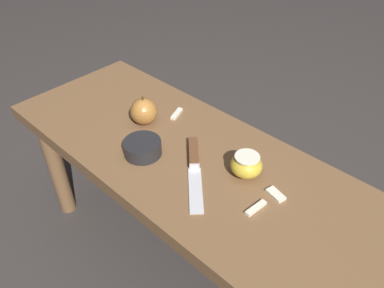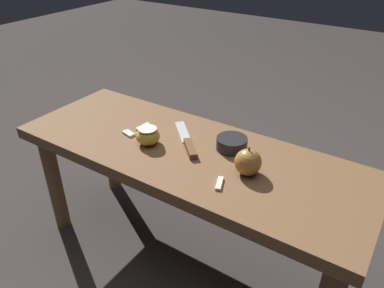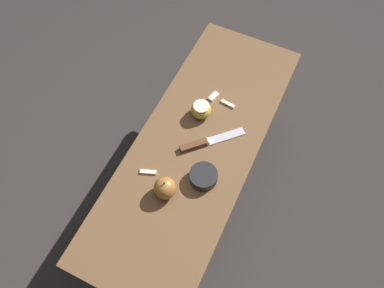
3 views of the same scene
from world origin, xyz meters
name	(u,v)px [view 3 (image 3 of 3)]	position (x,y,z in m)	size (l,w,h in m)	color
ground_plane	(196,191)	(0.00, 0.00, 0.00)	(8.00, 8.00, 0.00)	#383330
wooden_bench	(197,153)	(0.00, 0.00, 0.40)	(1.18, 0.43, 0.47)	brown
knife	(203,143)	(-0.01, 0.02, 0.48)	(0.20, 0.20, 0.02)	silver
apple_whole	(165,188)	(0.22, -0.02, 0.51)	(0.08, 0.08, 0.09)	#B27233
apple_cut	(201,110)	(-0.13, -0.04, 0.50)	(0.08, 0.08, 0.06)	gold
apple_slice_near_knife	(228,104)	(-0.21, 0.03, 0.48)	(0.02, 0.06, 0.01)	white
apple_slice_center	(148,172)	(0.18, -0.11, 0.48)	(0.04, 0.06, 0.01)	white
apple_slice_near_bowl	(214,96)	(-0.22, -0.03, 0.48)	(0.05, 0.03, 0.01)	white
bowl	(203,177)	(0.12, 0.08, 0.49)	(0.10, 0.10, 0.04)	#232326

